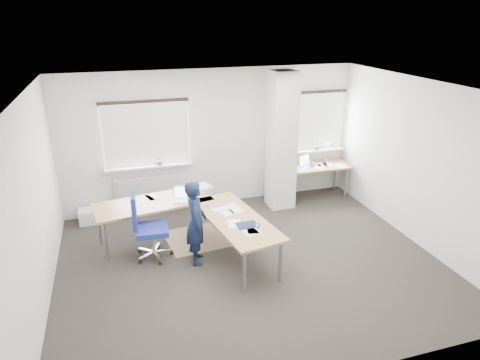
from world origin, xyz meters
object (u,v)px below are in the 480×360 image
object	(u,v)px
task_chair	(150,240)
person	(196,223)
desk_side	(317,167)
desk_main	(195,211)

from	to	relation	value
task_chair	person	distance (m)	0.87
desk_side	person	bearing A→B (deg)	-148.26
desk_side	person	world-z (taller)	person
desk_side	task_chair	xyz separation A→B (m)	(-3.74, -1.52, -0.36)
desk_main	desk_side	bearing A→B (deg)	15.48
desk_main	task_chair	bearing A→B (deg)	178.23
task_chair	desk_side	bearing A→B (deg)	25.92
task_chair	person	size ratio (longest dim) A/B	0.83
task_chair	desk_main	bearing A→B (deg)	11.97
desk_main	person	distance (m)	0.44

